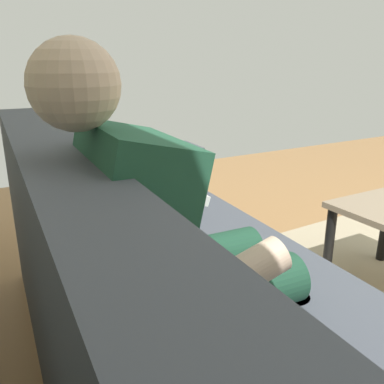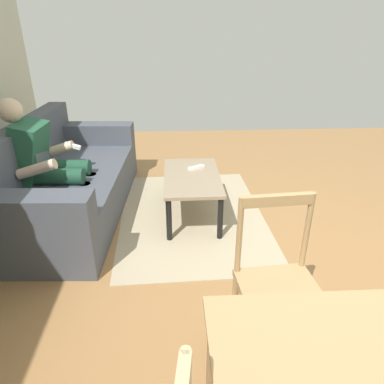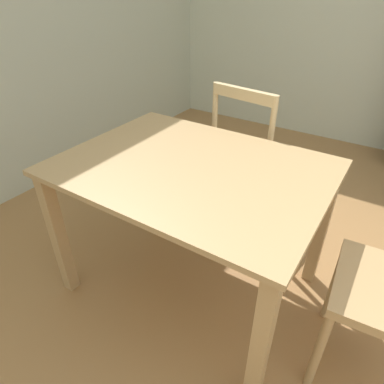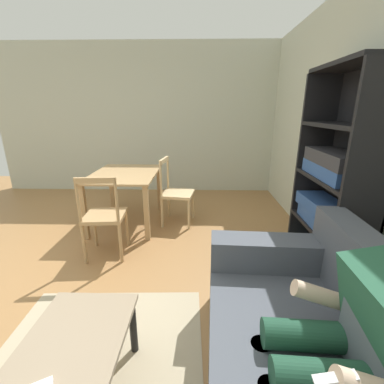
% 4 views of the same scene
% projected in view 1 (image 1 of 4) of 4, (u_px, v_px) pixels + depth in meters
% --- Properties ---
extents(couch, '(2.21, 1.10, 0.89)m').
position_uv_depth(couch, '(174.00, 309.00, 1.38)').
color(couch, '#474C56').
rests_on(couch, ground_plane).
extents(person_lounging, '(0.61, 0.90, 1.17)m').
position_uv_depth(person_lounging, '(169.00, 253.00, 1.15)').
color(person_lounging, '#23563D').
rests_on(person_lounging, ground_plane).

